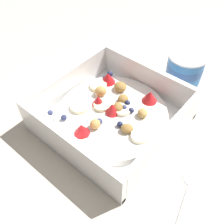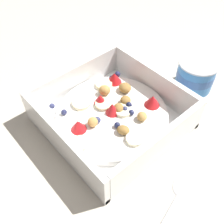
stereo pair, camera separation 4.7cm
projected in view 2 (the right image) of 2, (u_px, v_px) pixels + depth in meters
name	position (u px, v px, depth m)	size (l,w,h in m)	color
ground_plane	(119.00, 128.00, 0.49)	(2.40, 2.40, 0.00)	beige
fruit_bowl	(112.00, 115.00, 0.48)	(0.23, 0.23, 0.07)	white
spoon	(179.00, 195.00, 0.40)	(0.06, 0.17, 0.01)	silver
yogurt_cup	(195.00, 75.00, 0.54)	(0.08, 0.08, 0.06)	#3370B7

